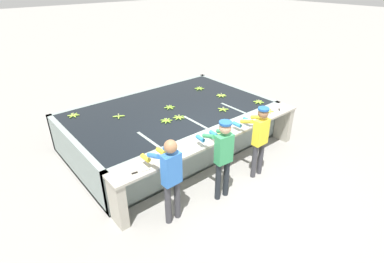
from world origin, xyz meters
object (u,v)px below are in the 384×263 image
(banana_bunch_floating_2, at_px, (119,116))
(banana_bunch_floating_7, at_px, (199,89))
(banana_bunch_floating_0, at_px, (170,107))
(banana_bunch_floating_4, at_px, (223,109))
(banana_bunch_floating_3, at_px, (73,115))
(knife_1, at_px, (279,108))
(worker_1, at_px, (222,153))
(banana_bunch_floating_5, at_px, (221,95))
(banana_bunch_ledge_0, at_px, (222,133))
(banana_bunch_floating_8, at_px, (179,117))
(worker_2, at_px, (259,136))
(banana_bunch_ledge_1, at_px, (268,111))
(banana_bunch_floating_6, at_px, (259,102))
(worker_0, at_px, (170,174))
(knife_0, at_px, (139,172))
(banana_bunch_floating_1, at_px, (166,121))

(banana_bunch_floating_2, height_order, banana_bunch_floating_7, same)
(banana_bunch_floating_0, xyz_separation_m, banana_bunch_floating_7, (1.43, 0.54, 0.00))
(banana_bunch_floating_0, height_order, banana_bunch_floating_4, same)
(banana_bunch_floating_4, height_order, banana_bunch_floating_7, same)
(banana_bunch_floating_3, xyz_separation_m, knife_1, (3.98, -2.78, -0.01))
(worker_1, xyz_separation_m, banana_bunch_floating_3, (-1.47, 3.37, -0.02))
(banana_bunch_floating_5, bearing_deg, banana_bunch_floating_0, 171.07)
(banana_bunch_floating_4, bearing_deg, banana_bunch_floating_3, 145.77)
(banana_bunch_ledge_0, bearing_deg, banana_bunch_floating_8, 99.88)
(worker_2, distance_m, banana_bunch_floating_2, 3.16)
(banana_bunch_ledge_1, bearing_deg, knife_1, -11.34)
(banana_bunch_floating_8, bearing_deg, banana_bunch_floating_4, -16.80)
(banana_bunch_floating_6, height_order, banana_bunch_floating_8, same)
(worker_0, xyz_separation_m, banana_bunch_ledge_1, (3.27, 0.55, -0.00))
(worker_1, distance_m, knife_1, 2.58)
(worker_0, relative_size, banana_bunch_floating_2, 6.07)
(banana_bunch_floating_4, bearing_deg, knife_0, -162.53)
(banana_bunch_floating_2, relative_size, knife_1, 0.92)
(banana_bunch_floating_3, relative_size, banana_bunch_floating_6, 1.00)
(banana_bunch_ledge_1, bearing_deg, banana_bunch_floating_1, 152.73)
(banana_bunch_floating_1, height_order, banana_bunch_floating_3, same)
(banana_bunch_floating_2, bearing_deg, worker_0, -98.91)
(banana_bunch_floating_1, relative_size, knife_1, 0.97)
(banana_bunch_floating_7, bearing_deg, banana_bunch_floating_1, -150.33)
(banana_bunch_floating_0, relative_size, knife_1, 0.98)
(worker_0, xyz_separation_m, worker_2, (2.16, -0.08, -0.02))
(banana_bunch_floating_7, xyz_separation_m, knife_0, (-3.38, -2.36, -0.01))
(banana_bunch_ledge_0, bearing_deg, banana_bunch_floating_1, 113.25)
(worker_0, relative_size, banana_bunch_floating_3, 5.72)
(worker_1, relative_size, banana_bunch_floating_4, 5.84)
(worker_2, relative_size, banana_bunch_floating_1, 5.59)
(worker_2, distance_m, banana_bunch_ledge_0, 0.75)
(banana_bunch_floating_1, xyz_separation_m, banana_bunch_floating_7, (1.92, 1.09, 0.00))
(banana_bunch_floating_2, relative_size, banana_bunch_ledge_0, 0.96)
(banana_bunch_floating_0, height_order, banana_bunch_floating_6, same)
(banana_bunch_floating_7, bearing_deg, banana_bunch_floating_6, -73.32)
(banana_bunch_floating_7, distance_m, knife_0, 4.12)
(banana_bunch_floating_3, distance_m, knife_1, 4.86)
(banana_bunch_ledge_1, xyz_separation_m, knife_0, (-3.62, -0.16, -0.01))
(banana_bunch_ledge_1, bearing_deg, worker_0, -170.37)
(banana_bunch_floating_2, bearing_deg, banana_bunch_floating_6, -25.58)
(banana_bunch_floating_0, distance_m, banana_bunch_floating_7, 1.53)
(banana_bunch_floating_5, bearing_deg, banana_bunch_floating_6, -66.24)
(worker_1, distance_m, knife_0, 1.53)
(worker_2, distance_m, banana_bunch_floating_3, 4.19)
(banana_bunch_floating_1, distance_m, banana_bunch_floating_8, 0.32)
(knife_1, bearing_deg, banana_bunch_floating_2, 147.14)
(banana_bunch_floating_6, distance_m, banana_bunch_ledge_1, 0.57)
(banana_bunch_floating_8, xyz_separation_m, knife_0, (-1.78, -1.23, -0.01))
(banana_bunch_floating_1, relative_size, banana_bunch_floating_3, 1.00)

